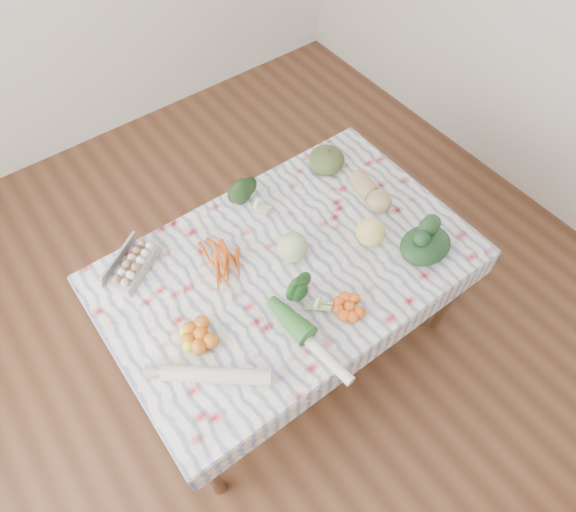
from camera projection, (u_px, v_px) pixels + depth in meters
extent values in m
plane|color=#502E1B|center=(288.00, 339.00, 2.94)|extent=(4.50, 4.50, 0.00)
cube|color=brown|center=(288.00, 267.00, 2.34)|extent=(1.60, 1.00, 0.04)
cylinder|color=brown|center=(211.00, 471.00, 2.19)|extent=(0.06, 0.06, 0.71)
cylinder|color=brown|center=(450.00, 293.00, 2.70)|extent=(0.06, 0.06, 0.71)
cylinder|color=brown|center=(119.00, 323.00, 2.60)|extent=(0.06, 0.06, 0.71)
cylinder|color=brown|center=(342.00, 194.00, 3.11)|extent=(0.06, 0.06, 0.71)
cube|color=white|center=(288.00, 264.00, 2.32)|extent=(1.66, 1.06, 0.01)
cube|color=#A1A19C|center=(135.00, 266.00, 2.26)|extent=(0.29, 0.24, 0.07)
cube|color=#D65415|center=(223.00, 263.00, 2.30)|extent=(0.25, 0.23, 0.04)
ellipsoid|color=#1A3616|center=(249.00, 195.00, 2.46)|extent=(0.20, 0.19, 0.14)
ellipsoid|color=#465B29|center=(327.00, 160.00, 2.62)|extent=(0.23, 0.23, 0.12)
sphere|color=#ACC684|center=(293.00, 247.00, 2.29)|extent=(0.18, 0.18, 0.14)
ellipsoid|color=tan|center=(371.00, 191.00, 2.50)|extent=(0.15, 0.27, 0.12)
cube|color=orange|center=(200.00, 335.00, 2.07)|extent=(0.23, 0.23, 0.07)
ellipsoid|color=#194719|center=(307.00, 298.00, 2.15)|extent=(0.19, 0.19, 0.10)
cube|color=orange|center=(349.00, 306.00, 2.16)|extent=(0.22, 0.22, 0.05)
sphere|color=#E5D86D|center=(371.00, 232.00, 2.34)|extent=(0.15, 0.15, 0.13)
ellipsoid|color=black|center=(425.00, 245.00, 2.31)|extent=(0.31, 0.28, 0.11)
cylinder|color=silver|center=(216.00, 375.00, 1.98)|extent=(0.38, 0.33, 0.06)
cylinder|color=silver|center=(310.00, 342.00, 2.06)|extent=(0.10, 0.46, 0.05)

